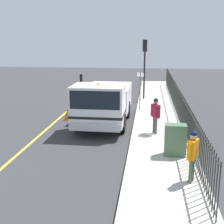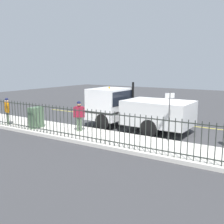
% 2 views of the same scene
% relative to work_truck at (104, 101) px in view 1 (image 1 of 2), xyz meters
% --- Properties ---
extents(ground_plane, '(60.24, 60.24, 0.00)m').
position_rel_work_truck_xyz_m(ground_plane, '(0.01, 2.82, -1.31)').
color(ground_plane, '#38383A').
rests_on(ground_plane, ground).
extents(sidewalk_slab, '(2.64, 27.38, 0.17)m').
position_rel_work_truck_xyz_m(sidewalk_slab, '(2.94, 2.82, -1.23)').
color(sidewalk_slab, beige).
rests_on(sidewalk_slab, ground).
extents(lane_marking, '(0.12, 24.64, 0.01)m').
position_rel_work_truck_xyz_m(lane_marking, '(-2.78, 2.82, -1.31)').
color(lane_marking, yellow).
rests_on(lane_marking, ground).
extents(work_truck, '(2.56, 6.37, 2.76)m').
position_rel_work_truck_xyz_m(work_truck, '(0.00, 0.00, 0.00)').
color(work_truck, white).
rests_on(work_truck, ground).
extents(worker_standing, '(0.45, 0.53, 1.69)m').
position_rel_work_truck_xyz_m(worker_standing, '(2.69, -1.79, -0.11)').
color(worker_standing, maroon).
rests_on(worker_standing, sidewalk_slab).
extents(pedestrian_distant, '(0.39, 0.56, 1.66)m').
position_rel_work_truck_xyz_m(pedestrian_distant, '(3.73, -6.67, -0.13)').
color(pedestrian_distant, orange).
rests_on(pedestrian_distant, sidewalk_slab).
extents(iron_fence, '(0.04, 23.31, 1.59)m').
position_rel_work_truck_xyz_m(iron_fence, '(4.05, 2.82, -0.34)').
color(iron_fence, '#2D332D').
rests_on(iron_fence, sidewalk_slab).
extents(traffic_light_near, '(0.33, 0.26, 4.29)m').
position_rel_work_truck_xyz_m(traffic_light_near, '(2.00, 6.75, 1.89)').
color(traffic_light_near, black).
rests_on(traffic_light_near, sidewalk_slab).
extents(traffic_light_mid, '(0.31, 0.22, 4.20)m').
position_rel_work_truck_xyz_m(traffic_light_mid, '(1.90, 14.25, 1.83)').
color(traffic_light_mid, black).
rests_on(traffic_light_mid, sidewalk_slab).
extents(utility_cabinet, '(0.80, 0.49, 1.22)m').
position_rel_work_truck_xyz_m(utility_cabinet, '(3.40, -4.47, -0.53)').
color(utility_cabinet, '#4C6B4C').
rests_on(utility_cabinet, sidewalk_slab).
extents(traffic_cone, '(0.46, 0.46, 0.66)m').
position_rel_work_truck_xyz_m(traffic_cone, '(-2.19, 0.76, -0.99)').
color(traffic_cone, orange).
rests_on(traffic_cone, ground).
extents(street_sign, '(0.41, 0.34, 2.40)m').
position_rel_work_truck_xyz_m(street_sign, '(1.82, 3.10, 0.36)').
color(street_sign, '#4C4C4C').
rests_on(street_sign, sidewalk_slab).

